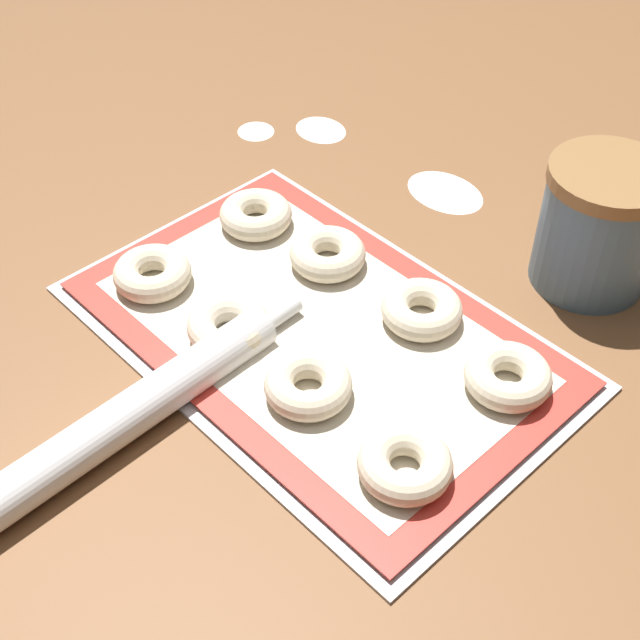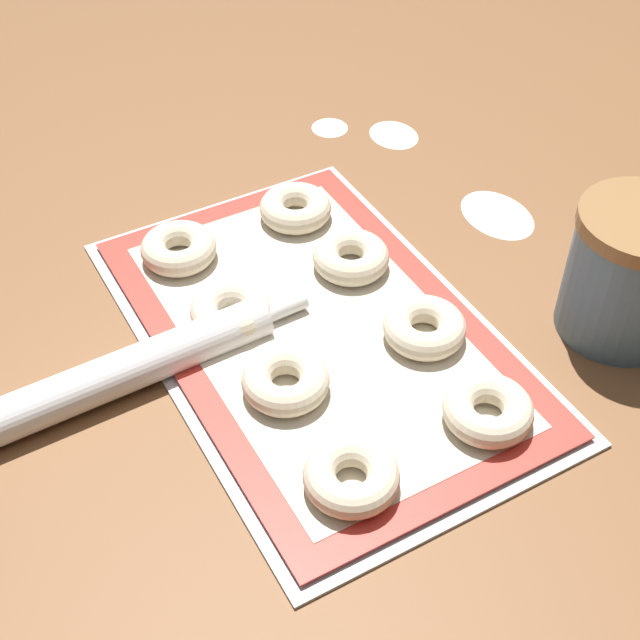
% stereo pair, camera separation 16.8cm
% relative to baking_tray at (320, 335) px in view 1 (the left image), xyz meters
% --- Properties ---
extents(ground_plane, '(2.80, 2.80, 0.00)m').
position_rel_baking_tray_xyz_m(ground_plane, '(-0.00, -0.00, -0.00)').
color(ground_plane, brown).
extents(baking_tray, '(0.53, 0.34, 0.01)m').
position_rel_baking_tray_xyz_m(baking_tray, '(0.00, 0.00, 0.00)').
color(baking_tray, silver).
rests_on(baking_tray, ground_plane).
extents(baking_mat, '(0.51, 0.32, 0.00)m').
position_rel_baking_tray_xyz_m(baking_mat, '(0.00, -0.00, 0.01)').
color(baking_mat, red).
rests_on(baking_mat, baking_tray).
extents(bagel_front_far_left, '(0.09, 0.09, 0.03)m').
position_rel_baking_tray_xyz_m(bagel_front_far_left, '(-0.18, -0.08, 0.02)').
color(bagel_front_far_left, beige).
rests_on(bagel_front_far_left, baking_mat).
extents(bagel_front_mid_left, '(0.09, 0.09, 0.03)m').
position_rel_baking_tray_xyz_m(bagel_front_mid_left, '(-0.06, -0.08, 0.02)').
color(bagel_front_mid_left, beige).
rests_on(bagel_front_mid_left, baking_mat).
extents(bagel_front_mid_right, '(0.09, 0.09, 0.03)m').
position_rel_baking_tray_xyz_m(bagel_front_mid_right, '(0.06, -0.07, 0.02)').
color(bagel_front_mid_right, beige).
rests_on(bagel_front_mid_right, baking_mat).
extents(bagel_front_far_right, '(0.09, 0.09, 0.03)m').
position_rel_baking_tray_xyz_m(bagel_front_far_right, '(0.19, -0.07, 0.02)').
color(bagel_front_far_right, beige).
rests_on(bagel_front_far_right, baking_mat).
extents(bagel_back_far_left, '(0.09, 0.09, 0.03)m').
position_rel_baking_tray_xyz_m(bagel_back_far_left, '(-0.19, 0.07, 0.02)').
color(bagel_back_far_left, beige).
rests_on(bagel_back_far_left, baking_mat).
extents(bagel_back_mid_left, '(0.09, 0.09, 0.03)m').
position_rel_baking_tray_xyz_m(bagel_back_mid_left, '(-0.07, 0.08, 0.02)').
color(bagel_back_mid_left, beige).
rests_on(bagel_back_mid_left, baking_mat).
extents(bagel_back_mid_right, '(0.09, 0.09, 0.03)m').
position_rel_baking_tray_xyz_m(bagel_back_mid_right, '(0.06, 0.09, 0.02)').
color(bagel_back_mid_right, beige).
rests_on(bagel_back_mid_right, baking_mat).
extents(bagel_back_far_right, '(0.09, 0.09, 0.03)m').
position_rel_baking_tray_xyz_m(bagel_back_far_right, '(0.19, 0.08, 0.02)').
color(bagel_back_far_right, beige).
rests_on(bagel_back_far_right, baking_mat).
extents(flour_canister, '(0.13, 0.13, 0.15)m').
position_rel_baking_tray_xyz_m(flour_canister, '(0.14, 0.29, 0.07)').
color(flour_canister, slate).
rests_on(flour_canister, ground_plane).
extents(rolling_pin, '(0.06, 0.48, 0.04)m').
position_rel_baking_tray_xyz_m(rolling_pin, '(-0.03, -0.24, 0.02)').
color(rolling_pin, silver).
rests_on(rolling_pin, ground_plane).
extents(flour_patch_near, '(0.08, 0.06, 0.00)m').
position_rel_baking_tray_xyz_m(flour_patch_near, '(-0.30, 0.29, -0.00)').
color(flour_patch_near, white).
rests_on(flour_patch_near, ground_plane).
extents(flour_patch_far, '(0.05, 0.05, 0.00)m').
position_rel_baking_tray_xyz_m(flour_patch_far, '(-0.36, 0.22, -0.00)').
color(flour_patch_far, white).
rests_on(flour_patch_far, ground_plane).
extents(flour_patch_side, '(0.11, 0.08, 0.00)m').
position_rel_baking_tray_xyz_m(flour_patch_side, '(-0.08, 0.30, -0.00)').
color(flour_patch_side, white).
rests_on(flour_patch_side, ground_plane).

